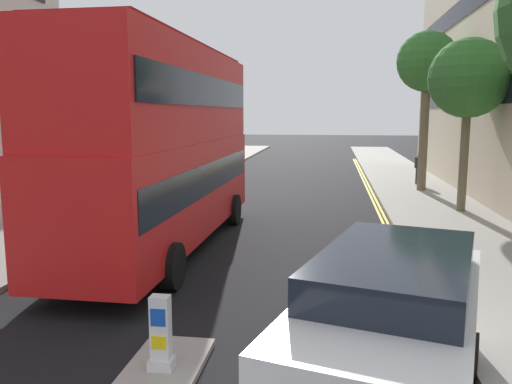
# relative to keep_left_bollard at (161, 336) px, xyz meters

# --- Properties ---
(sidewalk_right) EXTENTS (4.00, 80.00, 0.14)m
(sidewalk_right) POSITION_rel_keep_left_bollard_xyz_m (6.50, 11.13, -0.54)
(sidewalk_right) COLOR #9E9991
(sidewalk_right) RESTS_ON ground
(sidewalk_left) EXTENTS (4.00, 80.00, 0.14)m
(sidewalk_left) POSITION_rel_keep_left_bollard_xyz_m (-6.50, 11.13, -0.54)
(sidewalk_left) COLOR #9E9991
(sidewalk_left) RESTS_ON ground
(kerb_line_outer) EXTENTS (0.10, 56.00, 0.01)m
(kerb_line_outer) POSITION_rel_keep_left_bollard_xyz_m (4.40, 9.13, -0.60)
(kerb_line_outer) COLOR yellow
(kerb_line_outer) RESTS_ON ground
(kerb_line_inner) EXTENTS (0.10, 56.00, 0.01)m
(kerb_line_inner) POSITION_rel_keep_left_bollard_xyz_m (4.24, 9.13, -0.60)
(kerb_line_inner) COLOR yellow
(kerb_line_inner) RESTS_ON ground
(traffic_island) EXTENTS (1.10, 2.20, 0.10)m
(traffic_island) POSITION_rel_keep_left_bollard_xyz_m (0.00, 0.00, -0.56)
(traffic_island) COLOR #9E9991
(traffic_island) RESTS_ON ground
(keep_left_bollard) EXTENTS (0.36, 0.28, 1.11)m
(keep_left_bollard) POSITION_rel_keep_left_bollard_xyz_m (0.00, 0.00, 0.00)
(keep_left_bollard) COLOR silver
(keep_left_bollard) RESTS_ON traffic_island
(double_decker_bus_away) EXTENTS (2.90, 10.84, 5.64)m
(double_decker_bus_away) POSITION_rel_keep_left_bollard_xyz_m (-2.16, 6.98, 2.42)
(double_decker_bus_away) COLOR red
(double_decker_bus_away) RESTS_ON ground
(taxi_minivan) EXTENTS (3.11, 5.14, 2.12)m
(taxi_minivan) POSITION_rel_keep_left_bollard_xyz_m (3.14, -0.68, 0.46)
(taxi_minivan) COLOR white
(taxi_minivan) RESTS_ON ground
(pedestrian_far) EXTENTS (0.34, 0.22, 1.62)m
(pedestrian_far) POSITION_rel_keep_left_bollard_xyz_m (6.87, 20.72, 0.38)
(pedestrian_far) COLOR #2D2D38
(pedestrian_far) RESTS_ON sidewalk_right
(street_tree_mid) EXTENTS (2.80, 2.80, 7.45)m
(street_tree_mid) POSITION_rel_keep_left_bollard_xyz_m (6.72, 18.64, 5.44)
(street_tree_mid) COLOR #6B6047
(street_tree_mid) RESTS_ON sidewalk_right
(street_tree_far) EXTENTS (2.90, 2.90, 6.38)m
(street_tree_far) POSITION_rel_keep_left_bollard_xyz_m (7.30, 13.30, 4.41)
(street_tree_far) COLOR #6B6047
(street_tree_far) RESTS_ON sidewalk_right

